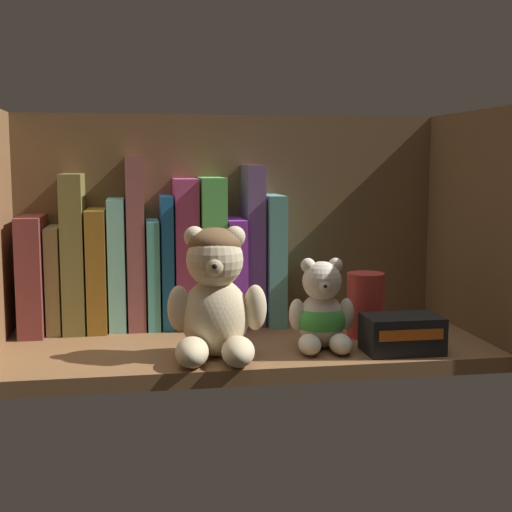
{
  "coord_description": "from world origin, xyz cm",
  "views": [
    {
      "loc": [
        -14.58,
        -95.13,
        26.15
      ],
      "look_at": [
        1.55,
        0.0,
        13.54
      ],
      "focal_mm": 50.51,
      "sensor_mm": 36.0,
      "label": 1
    }
  ],
  "objects_px": {
    "book_8": "(186,252)",
    "small_product_box": "(402,334)",
    "teddy_bear_smaller": "(322,313)",
    "book_12": "(271,258)",
    "book_6": "(153,273)",
    "book_11": "(252,244)",
    "book_10": "(233,270)",
    "book_3": "(98,268)",
    "teddy_bear_larger": "(215,296)",
    "book_2": "(75,252)",
    "book_9": "(211,251)",
    "book_4": "(117,263)",
    "book_7": "(167,260)",
    "book_1": "(56,278)",
    "book_5": "(136,242)",
    "book_0": "(35,273)",
    "pillar_candle": "(365,305)"
  },
  "relations": [
    {
      "from": "book_1",
      "to": "book_4",
      "type": "relative_size",
      "value": 0.79
    },
    {
      "from": "teddy_bear_smaller",
      "to": "book_12",
      "type": "bearing_deg",
      "value": 100.94
    },
    {
      "from": "pillar_candle",
      "to": "book_10",
      "type": "bearing_deg",
      "value": 144.0
    },
    {
      "from": "book_10",
      "to": "book_12",
      "type": "distance_m",
      "value": 0.06
    },
    {
      "from": "teddy_bear_larger",
      "to": "book_6",
      "type": "bearing_deg",
      "value": 109.91
    },
    {
      "from": "book_5",
      "to": "pillar_candle",
      "type": "relative_size",
      "value": 2.78
    },
    {
      "from": "book_6",
      "to": "book_11",
      "type": "xyz_separation_m",
      "value": [
        0.15,
        0.0,
        0.04
      ]
    },
    {
      "from": "book_8",
      "to": "small_product_box",
      "type": "xyz_separation_m",
      "value": [
        0.26,
        -0.21,
        -0.08
      ]
    },
    {
      "from": "book_8",
      "to": "teddy_bear_larger",
      "type": "xyz_separation_m",
      "value": [
        0.02,
        -0.2,
        -0.03
      ]
    },
    {
      "from": "book_10",
      "to": "teddy_bear_larger",
      "type": "distance_m",
      "value": 0.2
    },
    {
      "from": "book_2",
      "to": "pillar_candle",
      "type": "bearing_deg",
      "value": -16.97
    },
    {
      "from": "book_1",
      "to": "pillar_candle",
      "type": "relative_size",
      "value": 1.68
    },
    {
      "from": "pillar_candle",
      "to": "book_5",
      "type": "bearing_deg",
      "value": 158.67
    },
    {
      "from": "book_10",
      "to": "pillar_candle",
      "type": "bearing_deg",
      "value": -36.0
    },
    {
      "from": "book_12",
      "to": "book_7",
      "type": "bearing_deg",
      "value": 180.0
    },
    {
      "from": "book_3",
      "to": "teddy_bear_larger",
      "type": "height_order",
      "value": "book_3"
    },
    {
      "from": "book_4",
      "to": "book_9",
      "type": "distance_m",
      "value": 0.14
    },
    {
      "from": "book_3",
      "to": "book_6",
      "type": "relative_size",
      "value": 1.11
    },
    {
      "from": "book_9",
      "to": "pillar_candle",
      "type": "height_order",
      "value": "book_9"
    },
    {
      "from": "book_2",
      "to": "book_9",
      "type": "relative_size",
      "value": 1.03
    },
    {
      "from": "book_9",
      "to": "small_product_box",
      "type": "bearing_deg",
      "value": -43.4
    },
    {
      "from": "book_6",
      "to": "book_5",
      "type": "bearing_deg",
      "value": 180.0
    },
    {
      "from": "book_11",
      "to": "book_10",
      "type": "bearing_deg",
      "value": 180.0
    },
    {
      "from": "book_6",
      "to": "book_10",
      "type": "xyz_separation_m",
      "value": [
        0.12,
        0.0,
        0.0
      ]
    },
    {
      "from": "book_3",
      "to": "book_10",
      "type": "bearing_deg",
      "value": 0.0
    },
    {
      "from": "teddy_bear_larger",
      "to": "book_0",
      "type": "bearing_deg",
      "value": 140.82
    },
    {
      "from": "book_4",
      "to": "book_7",
      "type": "relative_size",
      "value": 0.98
    },
    {
      "from": "teddy_bear_larger",
      "to": "book_10",
      "type": "bearing_deg",
      "value": 75.75
    },
    {
      "from": "book_11",
      "to": "pillar_candle",
      "type": "relative_size",
      "value": 2.65
    },
    {
      "from": "book_7",
      "to": "teddy_bear_smaller",
      "type": "distance_m",
      "value": 0.26
    },
    {
      "from": "book_0",
      "to": "book_3",
      "type": "height_order",
      "value": "book_3"
    },
    {
      "from": "book_7",
      "to": "book_8",
      "type": "xyz_separation_m",
      "value": [
        0.03,
        0.0,
        0.01
      ]
    },
    {
      "from": "book_4",
      "to": "book_8",
      "type": "height_order",
      "value": "book_8"
    },
    {
      "from": "book_1",
      "to": "book_4",
      "type": "xyz_separation_m",
      "value": [
        0.09,
        0.0,
        0.02
      ]
    },
    {
      "from": "book_8",
      "to": "book_9",
      "type": "height_order",
      "value": "book_9"
    },
    {
      "from": "book_5",
      "to": "book_12",
      "type": "distance_m",
      "value": 0.2
    },
    {
      "from": "book_2",
      "to": "book_1",
      "type": "bearing_deg",
      "value": 180.0
    },
    {
      "from": "book_0",
      "to": "book_2",
      "type": "distance_m",
      "value": 0.06
    },
    {
      "from": "book_6",
      "to": "book_2",
      "type": "bearing_deg",
      "value": 180.0
    },
    {
      "from": "book_5",
      "to": "book_6",
      "type": "height_order",
      "value": "book_5"
    },
    {
      "from": "book_3",
      "to": "book_8",
      "type": "height_order",
      "value": "book_8"
    },
    {
      "from": "book_1",
      "to": "teddy_bear_smaller",
      "type": "distance_m",
      "value": 0.39
    },
    {
      "from": "book_3",
      "to": "book_12",
      "type": "distance_m",
      "value": 0.26
    },
    {
      "from": "book_2",
      "to": "book_12",
      "type": "distance_m",
      "value": 0.29
    },
    {
      "from": "teddy_bear_smaller",
      "to": "book_6",
      "type": "bearing_deg",
      "value": 140.63
    },
    {
      "from": "book_4",
      "to": "small_product_box",
      "type": "relative_size",
      "value": 1.95
    },
    {
      "from": "book_5",
      "to": "book_10",
      "type": "xyz_separation_m",
      "value": [
        0.14,
        0.0,
        -0.05
      ]
    },
    {
      "from": "book_0",
      "to": "book_3",
      "type": "xyz_separation_m",
      "value": [
        0.09,
        0.0,
        0.0
      ]
    },
    {
      "from": "book_5",
      "to": "book_11",
      "type": "relative_size",
      "value": 1.05
    },
    {
      "from": "book_0",
      "to": "book_9",
      "type": "distance_m",
      "value": 0.26
    }
  ]
}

